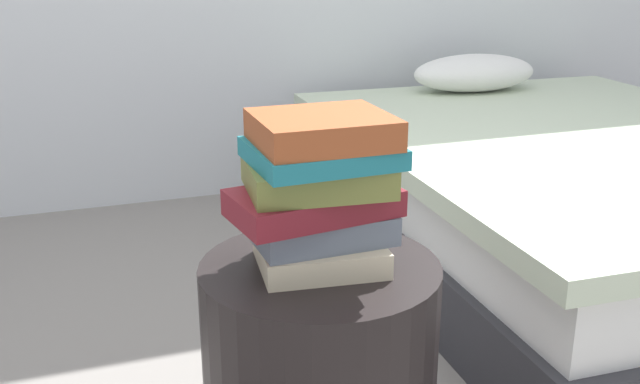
% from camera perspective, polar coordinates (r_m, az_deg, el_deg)
% --- Properties ---
extents(bed, '(1.59, 2.05, 0.62)m').
position_cam_1_polar(bed, '(2.75, 19.27, -0.22)').
color(bed, '#2D2D33').
rests_on(bed, ground_plane).
extents(book_cream, '(0.24, 0.20, 0.05)m').
position_cam_1_polar(book_cream, '(1.35, -0.12, -4.73)').
color(book_cream, beige).
rests_on(book_cream, side_table).
extents(book_slate, '(0.25, 0.17, 0.05)m').
position_cam_1_polar(book_slate, '(1.34, 0.06, -2.63)').
color(book_slate, slate).
rests_on(book_slate, book_cream).
extents(book_maroon, '(0.31, 0.20, 0.05)m').
position_cam_1_polar(book_maroon, '(1.30, -0.46, -0.87)').
color(book_maroon, maroon).
rests_on(book_maroon, book_slate).
extents(book_olive, '(0.26, 0.21, 0.05)m').
position_cam_1_polar(book_olive, '(1.30, -0.27, 1.31)').
color(book_olive, olive).
rests_on(book_olive, book_maroon).
extents(book_teal, '(0.25, 0.22, 0.03)m').
position_cam_1_polar(book_teal, '(1.27, 0.14, 3.03)').
color(book_teal, '#1E727F').
rests_on(book_teal, book_olive).
extents(book_rust, '(0.23, 0.20, 0.05)m').
position_cam_1_polar(book_rust, '(1.26, -0.00, 4.84)').
color(book_rust, '#994723').
rests_on(book_rust, book_teal).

